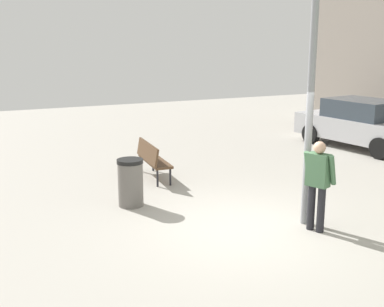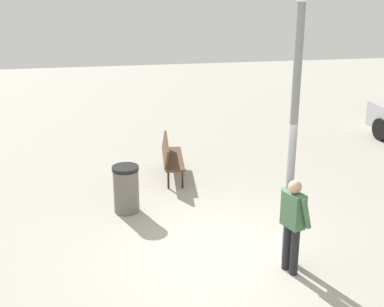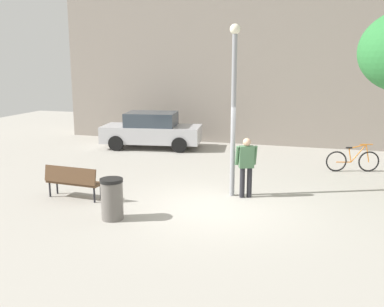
{
  "view_description": "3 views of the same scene",
  "coord_description": "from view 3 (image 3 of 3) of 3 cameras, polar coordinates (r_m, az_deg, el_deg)",
  "views": [
    {
      "loc": [
        7.46,
        -4.55,
        3.45
      ],
      "look_at": [
        -1.31,
        -0.48,
        1.2
      ],
      "focal_mm": 46.69,
      "sensor_mm": 36.0,
      "label": 1
    },
    {
      "loc": [
        8.44,
        -1.79,
        5.12
      ],
      "look_at": [
        -1.21,
        -0.28,
        1.55
      ],
      "focal_mm": 51.91,
      "sensor_mm": 36.0,
      "label": 2
    },
    {
      "loc": [
        2.54,
        -10.57,
        3.74
      ],
      "look_at": [
        -0.47,
        -0.47,
        1.5
      ],
      "focal_mm": 41.25,
      "sensor_mm": 36.0,
      "label": 3
    }
  ],
  "objects": [
    {
      "name": "park_bench",
      "position": [
        12.47,
        -15.18,
        -3.28
      ],
      "size": [
        1.63,
        0.58,
        0.92
      ],
      "color": "#513823",
      "rests_on": "ground_plane"
    },
    {
      "name": "building_facade",
      "position": [
        20.72,
        9.79,
        12.19
      ],
      "size": [
        19.13,
        2.0,
        7.75
      ],
      "primitive_type": "cube",
      "color": "gray",
      "rests_on": "ground_plane"
    },
    {
      "name": "lamppost",
      "position": [
        12.02,
        5.41,
        6.99
      ],
      "size": [
        0.28,
        0.28,
        4.67
      ],
      "color": "gray",
      "rests_on": "ground_plane"
    },
    {
      "name": "parked_car_silver",
      "position": [
        19.12,
        -5.24,
        3.01
      ],
      "size": [
        4.41,
        2.3,
        1.55
      ],
      "color": "#B7B7BC",
      "rests_on": "ground_plane"
    },
    {
      "name": "trash_bin",
      "position": [
        10.71,
        -10.31,
        -5.79
      ],
      "size": [
        0.55,
        0.55,
        1.0
      ],
      "color": "#66605B",
      "rests_on": "ground_plane"
    },
    {
      "name": "ground_plane",
      "position": [
        11.5,
        2.95,
        -7.01
      ],
      "size": [
        36.0,
        36.0,
        0.0
      ],
      "primitive_type": "plane",
      "color": "#A8A399"
    },
    {
      "name": "person_by_lamppost",
      "position": [
        12.17,
        7.03,
        -1.28
      ],
      "size": [
        0.63,
        0.44,
        1.67
      ],
      "color": "#232328",
      "rests_on": "ground_plane"
    },
    {
      "name": "bicycle_orange",
      "position": [
        16.0,
        20.08,
        -0.87
      ],
      "size": [
        1.76,
        0.52,
        0.97
      ],
      "color": "black",
      "rests_on": "ground_plane"
    }
  ]
}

